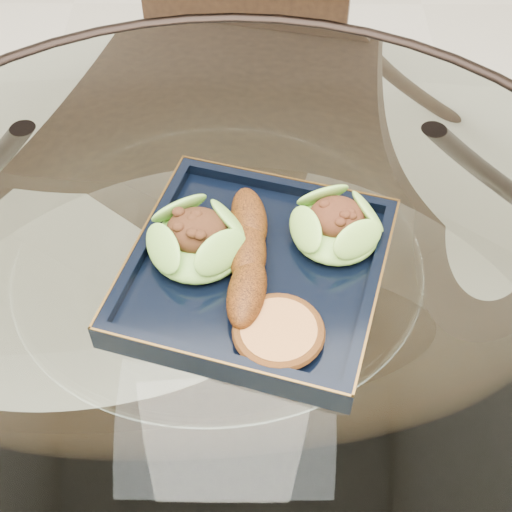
{
  "coord_description": "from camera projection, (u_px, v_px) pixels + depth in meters",
  "views": [
    {
      "loc": [
        0.04,
        -0.48,
        1.38
      ],
      "look_at": [
        0.04,
        0.01,
        0.8
      ],
      "focal_mm": 50.0,
      "sensor_mm": 36.0,
      "label": 1
    }
  ],
  "objects": [
    {
      "name": "crumb_patty",
      "position": [
        279.0,
        333.0,
        0.71
      ],
      "size": [
        0.1,
        0.1,
        0.02
      ],
      "primitive_type": "cylinder",
      "rotation": [
        0.0,
        0.0,
        0.32
      ],
      "color": "#BF773F",
      "rests_on": "navy_plate"
    },
    {
      "name": "lettuce_wrap_left",
      "position": [
        197.0,
        242.0,
        0.78
      ],
      "size": [
        0.13,
        0.13,
        0.04
      ],
      "primitive_type": "ellipsoid",
      "rotation": [
        0.0,
        0.0,
        0.2
      ],
      "color": "#57952B",
      "rests_on": "navy_plate"
    },
    {
      "name": "dining_table",
      "position": [
        225.0,
        368.0,
        0.91
      ],
      "size": [
        1.13,
        1.13,
        0.77
      ],
      "color": "white",
      "rests_on": "ground"
    },
    {
      "name": "navy_plate",
      "position": [
        256.0,
        274.0,
        0.79
      ],
      "size": [
        0.34,
        0.34,
        0.02
      ],
      "primitive_type": "cube",
      "rotation": [
        0.0,
        0.0,
        -0.29
      ],
      "color": "black",
      "rests_on": "dining_table"
    },
    {
      "name": "lettuce_wrap_right",
      "position": [
        336.0,
        227.0,
        0.79
      ],
      "size": [
        0.1,
        0.1,
        0.04
      ],
      "primitive_type": "ellipsoid",
      "rotation": [
        0.0,
        0.0,
        0.03
      ],
      "color": "#6DAB31",
      "rests_on": "navy_plate"
    },
    {
      "name": "dining_chair",
      "position": [
        232.0,
        157.0,
        1.34
      ],
      "size": [
        0.45,
        0.45,
        0.87
      ],
      "rotation": [
        0.0,
        0.0,
        -0.21
      ],
      "color": "black",
      "rests_on": "ground"
    },
    {
      "name": "roasted_plantain",
      "position": [
        248.0,
        254.0,
        0.77
      ],
      "size": [
        0.04,
        0.19,
        0.04
      ],
      "primitive_type": "ellipsoid",
      "rotation": [
        0.0,
        0.0,
        1.56
      ],
      "color": "#692F0B",
      "rests_on": "navy_plate"
    }
  ]
}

